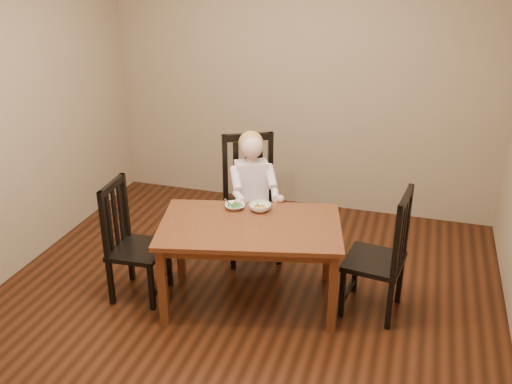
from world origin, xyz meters
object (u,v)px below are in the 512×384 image
(bowl_peas, at_px, (235,206))
(chair_right, at_px, (382,256))
(dining_table, at_px, (250,234))
(toddler, at_px, (252,185))
(chair_left, at_px, (132,243))
(bowl_veg, at_px, (260,207))
(chair_child, at_px, (251,200))

(bowl_peas, bearing_deg, chair_right, -3.70)
(dining_table, bearing_deg, toddler, 106.23)
(dining_table, bearing_deg, chair_left, -169.29)
(dining_table, distance_m, chair_left, 0.94)
(chair_left, height_order, chair_right, chair_right)
(dining_table, height_order, chair_right, chair_right)
(dining_table, xyz_separation_m, bowl_veg, (0.00, 0.25, 0.11))
(dining_table, xyz_separation_m, chair_left, (-0.92, -0.17, -0.14))
(chair_right, relative_size, toddler, 1.59)
(dining_table, distance_m, chair_right, 0.99)
(chair_left, height_order, bowl_peas, chair_left)
(toddler, bearing_deg, chair_left, 22.41)
(toddler, height_order, bowl_veg, toddler)
(chair_child, bearing_deg, toddler, 90.00)
(chair_child, distance_m, bowl_veg, 0.56)
(toddler, bearing_deg, dining_table, 78.64)
(dining_table, xyz_separation_m, chair_child, (-0.22, 0.73, -0.07))
(chair_right, bearing_deg, bowl_veg, 91.53)
(chair_child, height_order, bowl_peas, chair_child)
(bowl_peas, bearing_deg, chair_child, 92.93)
(chair_left, bearing_deg, chair_child, 139.42)
(chair_child, distance_m, chair_right, 1.33)
(bowl_veg, bearing_deg, chair_left, -155.14)
(dining_table, relative_size, chair_left, 1.56)
(chair_child, bearing_deg, dining_table, 79.46)
(chair_right, relative_size, bowl_peas, 6.47)
(chair_child, relative_size, bowl_peas, 7.04)
(toddler, distance_m, bowl_veg, 0.47)
(chair_left, height_order, toddler, toddler)
(bowl_peas, height_order, bowl_veg, bowl_veg)
(chair_child, relative_size, bowl_veg, 6.36)
(dining_table, height_order, chair_child, chair_child)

